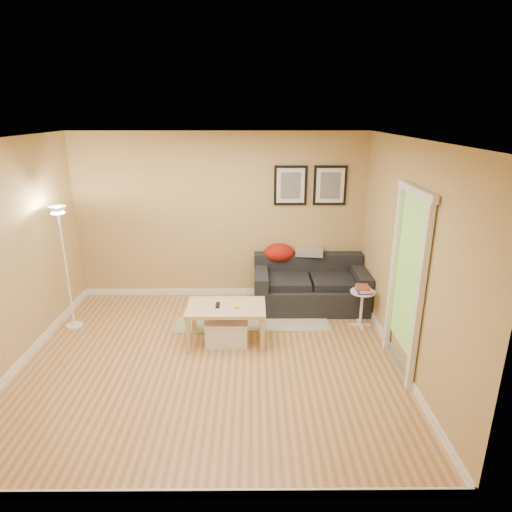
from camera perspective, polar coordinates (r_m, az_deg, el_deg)
name	(u,v)px	position (r m, az deg, el deg)	size (l,w,h in m)	color
floor	(211,360)	(5.45, -5.90, -13.45)	(4.50, 4.50, 0.00)	tan
ceiling	(203,139)	(4.63, -6.99, 14.98)	(4.50, 4.50, 0.00)	white
wall_back	(220,217)	(6.80, -4.72, 5.08)	(4.50, 4.50, 0.00)	tan
wall_front	(178,354)	(3.08, -10.19, -12.59)	(4.50, 4.50, 0.00)	tan
wall_left	(6,260)	(5.59, -29.99, -0.40)	(4.00, 4.00, 0.00)	tan
wall_right	(408,259)	(5.16, 19.30, -0.34)	(4.00, 4.00, 0.00)	tan
baseboard_back	(222,292)	(7.19, -4.46, -4.68)	(4.50, 0.02, 0.10)	white
baseboard_front	(187,495)	(3.88, -8.98, -28.53)	(4.50, 0.02, 0.10)	white
baseboard_left	(26,357)	(6.06, -27.99, -11.66)	(0.02, 4.00, 0.10)	white
baseboard_right	(395,356)	(5.66, 17.84, -12.39)	(0.02, 4.00, 0.10)	white
sofa	(310,284)	(6.67, 7.12, -3.62)	(1.70, 0.90, 0.75)	black
red_throw	(279,253)	(6.79, 3.06, 0.44)	(0.48, 0.36, 0.28)	#AE1E10
plaid_throw	(309,252)	(6.84, 7.01, 0.56)	(0.42, 0.26, 0.10)	tan
framed_print_left	(290,185)	(6.68, 4.55, 9.22)	(0.50, 0.04, 0.60)	black
framed_print_right	(330,185)	(6.76, 9.69, 9.12)	(0.50, 0.04, 0.60)	black
area_rug	(283,317)	(6.43, 3.62, -8.02)	(1.25, 0.85, 0.01)	#B8AA91
green_runner	(200,325)	(6.25, -7.31, -8.97)	(0.70, 0.50, 0.01)	#668C4C
coffee_table	(227,323)	(5.72, -3.88, -8.83)	(1.00, 0.61, 0.50)	#DBB385
remote_control	(218,305)	(5.62, -5.05, -6.43)	(0.05, 0.16, 0.02)	black
tape_roll	(236,307)	(5.54, -2.62, -6.68)	(0.07, 0.07, 0.03)	yellow
storage_bin	(227,331)	(5.71, -3.85, -9.77)	(0.55, 0.41, 0.34)	white
side_table	(361,308)	(6.27, 13.66, -6.70)	(0.34, 0.34, 0.52)	white
book_stack	(363,289)	(6.14, 13.93, -4.22)	(0.19, 0.25, 0.08)	#423195
floor_lamp	(67,272)	(6.37, -23.60, -1.95)	(0.22, 0.22, 1.72)	white
doorway	(405,287)	(5.10, 18.99, -3.81)	(0.12, 1.01, 2.13)	white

